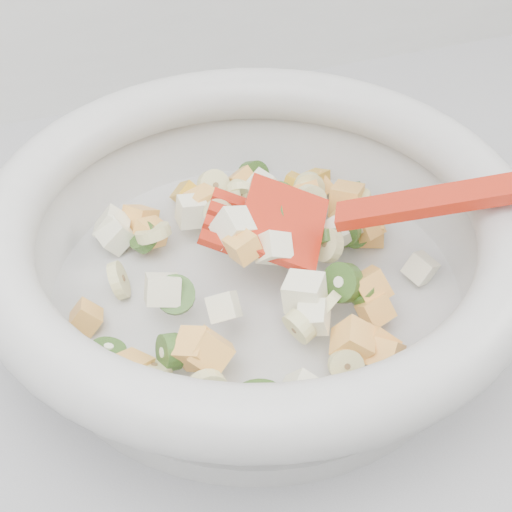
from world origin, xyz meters
name	(u,v)px	position (x,y,z in m)	size (l,w,h in m)	color
mixing_bowl	(257,245)	(-0.12, 1.42, 0.96)	(0.44, 0.37, 0.15)	beige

